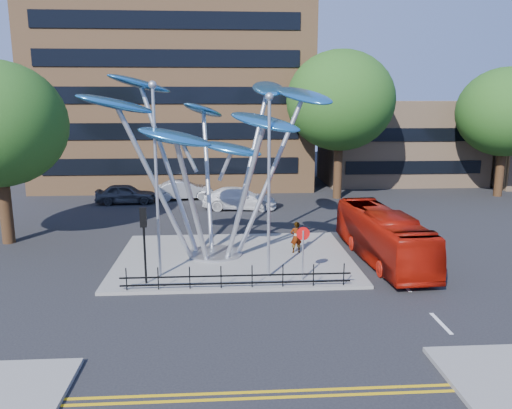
{
  "coord_description": "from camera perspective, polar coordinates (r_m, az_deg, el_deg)",
  "views": [
    {
      "loc": [
        -1.48,
        -18.73,
        8.16
      ],
      "look_at": [
        -0.01,
        4.0,
        3.34
      ],
      "focal_mm": 35.0,
      "sensor_mm": 36.0,
      "label": 1
    }
  ],
  "objects": [
    {
      "name": "ground",
      "position": [
        20.49,
        0.76,
        -11.54
      ],
      "size": [
        120.0,
        120.0,
        0.0
      ],
      "primitive_type": "plane",
      "color": "black",
      "rests_on": "ground"
    },
    {
      "name": "traffic_island",
      "position": [
        26.03,
        -2.47,
        -6.18
      ],
      "size": [
        12.0,
        9.0,
        0.15
      ],
      "primitive_type": "cube",
      "color": "slate",
      "rests_on": "ground"
    },
    {
      "name": "double_yellow_near",
      "position": [
        15.19,
        2.63,
        -20.54
      ],
      "size": [
        40.0,
        0.12,
        0.01
      ],
      "primitive_type": "cube",
      "color": "gold",
      "rests_on": "ground"
    },
    {
      "name": "double_yellow_far",
      "position": [
        14.94,
        2.77,
        -21.16
      ],
      "size": [
        40.0,
        0.12,
        0.01
      ],
      "primitive_type": "cube",
      "color": "gold",
      "rests_on": "ground"
    },
    {
      "name": "brick_tower",
      "position": [
        51.39,
        -9.24,
        19.43
      ],
      "size": [
        25.0,
        15.0,
        30.0
      ],
      "primitive_type": "cube",
      "color": "#936740",
      "rests_on": "ground"
    },
    {
      "name": "low_building_near",
      "position": [
        51.94,
        16.1,
        6.88
      ],
      "size": [
        15.0,
        8.0,
        8.0
      ],
      "primitive_type": "cube",
      "color": "tan",
      "rests_on": "ground"
    },
    {
      "name": "tree_right",
      "position": [
        41.82,
        9.6,
        11.6
      ],
      "size": [
        8.8,
        8.8,
        12.11
      ],
      "color": "black",
      "rests_on": "ground"
    },
    {
      "name": "tree_far",
      "position": [
        47.03,
        26.65,
        9.41
      ],
      "size": [
        8.0,
        8.0,
        10.81
      ],
      "color": "black",
      "rests_on": "ground"
    },
    {
      "name": "leaf_sculpture",
      "position": [
        25.45,
        -5.08,
        8.99
      ],
      "size": [
        12.72,
        9.54,
        9.51
      ],
      "color": "#9EA0A5",
      "rests_on": "traffic_island"
    },
    {
      "name": "street_lamp_left",
      "position": [
        22.61,
        -11.38,
        4.58
      ],
      "size": [
        0.36,
        0.36,
        8.8
      ],
      "color": "#9EA0A5",
      "rests_on": "traffic_island"
    },
    {
      "name": "street_lamp_right",
      "position": [
        22.04,
        1.49,
        3.94
      ],
      "size": [
        0.36,
        0.36,
        8.3
      ],
      "color": "#9EA0A5",
      "rests_on": "traffic_island"
    },
    {
      "name": "traffic_light_island",
      "position": [
        22.23,
        -12.71,
        -2.81
      ],
      "size": [
        0.28,
        0.18,
        3.42
      ],
      "color": "black",
      "rests_on": "traffic_island"
    },
    {
      "name": "no_entry_sign_island",
      "position": [
        22.45,
        5.39,
        -4.54
      ],
      "size": [
        0.6,
        0.1,
        2.45
      ],
      "color": "#9EA0A5",
      "rests_on": "traffic_island"
    },
    {
      "name": "pedestrian_railing_front",
      "position": [
        21.81,
        -2.23,
        -8.49
      ],
      "size": [
        10.0,
        0.06,
        1.0
      ],
      "color": "black",
      "rests_on": "traffic_island"
    },
    {
      "name": "red_bus",
      "position": [
        26.44,
        14.26,
        -3.48
      ],
      "size": [
        2.71,
        9.45,
        2.6
      ],
      "primitive_type": "imported",
      "rotation": [
        0.0,
        0.0,
        0.06
      ],
      "color": "#971106",
      "rests_on": "ground"
    },
    {
      "name": "pedestrian",
      "position": [
        26.58,
        4.6,
        -3.74
      ],
      "size": [
        0.66,
        0.48,
        1.69
      ],
      "primitive_type": "imported",
      "rotation": [
        0.0,
        0.0,
        3.26
      ],
      "color": "gray",
      "rests_on": "traffic_island"
    },
    {
      "name": "parked_car_left",
      "position": [
        41.04,
        -14.67,
        1.2
      ],
      "size": [
        4.76,
        2.13,
        1.59
      ],
      "primitive_type": "imported",
      "rotation": [
        0.0,
        0.0,
        1.63
      ],
      "color": "#3D3F45",
      "rests_on": "ground"
    },
    {
      "name": "parked_car_mid",
      "position": [
        41.81,
        -8.24,
        1.66
      ],
      "size": [
        5.02,
        2.34,
        1.59
      ],
      "primitive_type": "imported",
      "rotation": [
        0.0,
        0.0,
        1.71
      ],
      "color": "#B6BBBF",
      "rests_on": "ground"
    },
    {
      "name": "parked_car_right",
      "position": [
        37.74,
        -1.89,
        0.7
      ],
      "size": [
        5.76,
        2.7,
        1.63
      ],
      "primitive_type": "imported",
      "rotation": [
        0.0,
        0.0,
        1.49
      ],
      "color": "white",
      "rests_on": "ground"
    }
  ]
}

